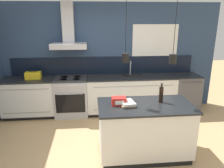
# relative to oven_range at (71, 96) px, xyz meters

# --- Properties ---
(ground_plane) EXTENTS (16.00, 16.00, 0.00)m
(ground_plane) POSITION_rel_oven_range_xyz_m (0.81, -1.69, -0.46)
(ground_plane) COLOR tan
(ground_plane) RESTS_ON ground
(wall_back) EXTENTS (5.60, 2.23, 2.60)m
(wall_back) POSITION_rel_oven_range_xyz_m (0.76, 0.32, 0.90)
(wall_back) COLOR navy
(wall_back) RESTS_ON ground_plane
(counter_run_left) EXTENTS (1.19, 0.64, 0.91)m
(counter_run_left) POSITION_rel_oven_range_xyz_m (-0.97, 0.01, 0.01)
(counter_run_left) COLOR black
(counter_run_left) RESTS_ON ground_plane
(counter_run_sink) EXTENTS (2.12, 0.64, 1.25)m
(counter_run_sink) POSITION_rel_oven_range_xyz_m (1.44, 0.01, 0.01)
(counter_run_sink) COLOR black
(counter_run_sink) RESTS_ON ground_plane
(oven_range) EXTENTS (0.76, 0.66, 0.91)m
(oven_range) POSITION_rel_oven_range_xyz_m (0.00, 0.00, 0.00)
(oven_range) COLOR #B5B5BA
(oven_range) RESTS_ON ground_plane
(dishwasher) EXTENTS (0.62, 0.65, 0.91)m
(dishwasher) POSITION_rel_oven_range_xyz_m (2.80, 0.00, -0.00)
(dishwasher) COLOR #4C4C51
(dishwasher) RESTS_ON ground_plane
(kitchen_island) EXTENTS (1.52, 0.83, 0.91)m
(kitchen_island) POSITION_rel_oven_range_xyz_m (1.34, -1.76, 0.00)
(kitchen_island) COLOR black
(kitchen_island) RESTS_ON ground_plane
(bottle_on_island) EXTENTS (0.07, 0.07, 0.33)m
(bottle_on_island) POSITION_rel_oven_range_xyz_m (1.61, -1.69, 0.59)
(bottle_on_island) COLOR black
(bottle_on_island) RESTS_ON kitchen_island
(book_stack) EXTENTS (0.24, 0.31, 0.06)m
(book_stack) POSITION_rel_oven_range_xyz_m (1.04, -1.75, 0.49)
(book_stack) COLOR olive
(book_stack) RESTS_ON kitchen_island
(red_supply_box) EXTENTS (0.23, 0.16, 0.13)m
(red_supply_box) POSITION_rel_oven_range_xyz_m (0.91, -1.72, 0.52)
(red_supply_box) COLOR red
(red_supply_box) RESTS_ON kitchen_island
(yellow_toolbox) EXTENTS (0.34, 0.18, 0.19)m
(yellow_toolbox) POSITION_rel_oven_range_xyz_m (-0.83, 0.00, 0.54)
(yellow_toolbox) COLOR gold
(yellow_toolbox) RESTS_ON counter_run_left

